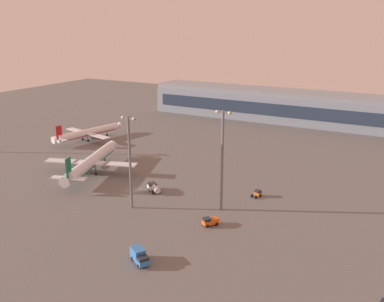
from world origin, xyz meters
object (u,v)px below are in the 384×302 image
airplane_far_stand (91,162)px  maintenance_van (210,221)px  catering_truck (139,256)px  fuel_truck (154,187)px  apron_light_east (130,157)px  pushback_tug (258,193)px  apron_light_central (222,155)px  airplane_mid_apron (88,133)px

airplane_far_stand → maintenance_van: bearing=-35.5°
catering_truck → fuel_truck: 41.01m
airplane_far_stand → apron_light_east: bearing=-48.5°
pushback_tug → apron_light_central: bearing=-93.4°
maintenance_van → apron_light_east: apron_light_east is taller
catering_truck → pushback_tug: (9.23, 47.59, -0.51)m
airplane_far_stand → apron_light_central: bearing=-25.1°
fuel_truck → apron_light_east: (1.34, -13.10, 13.76)m
airplane_far_stand → catering_truck: bearing=-58.0°
catering_truck → pushback_tug: bearing=-160.3°
airplane_mid_apron → maintenance_van: 98.14m
catering_truck → apron_light_central: size_ratio=0.21×
maintenance_van → catering_truck: 24.07m
maintenance_van → apron_light_east: bearing=38.5°
apron_light_east → fuel_truck: bearing=95.9°
airplane_mid_apron → fuel_truck: bearing=-19.9°
airplane_mid_apron → catering_truck: 107.49m
airplane_mid_apron → maintenance_van: (85.43, -48.24, -2.30)m
apron_light_east → catering_truck: bearing=-49.9°
fuel_truck → apron_light_central: 28.15m
maintenance_van → airplane_mid_apron: bearing=6.8°
fuel_truck → pushback_tug: (29.56, 11.96, -0.30)m
airplane_mid_apron → maintenance_van: airplane_mid_apron is taller
fuel_truck → apron_light_east: bearing=-139.2°
catering_truck → airplane_mid_apron: bearing=-101.2°
pushback_tug → maintenance_van: bearing=-80.3°
catering_truck → apron_light_central: 37.00m
airplane_mid_apron → pushback_tug: 92.52m
airplane_far_stand → apron_light_east: (30.01, -16.81, 11.05)m
airplane_far_stand → apron_light_central: 54.24m
airplane_mid_apron → apron_light_east: apron_light_east is taller
apron_light_central → pushback_tug: bearing=67.8°
catering_truck → pushback_tug: 48.47m
catering_truck → maintenance_van: bearing=-162.2°
fuel_truck → apron_light_central: apron_light_central is taller
fuel_truck → pushback_tug: 31.89m
airplane_far_stand → apron_light_central: size_ratio=1.44×
maintenance_van → fuel_truck: (-25.70, 12.16, 0.19)m
fuel_truck → apron_light_east: size_ratio=0.24×
pushback_tug → apron_light_east: (-28.21, -25.07, 14.06)m
fuel_truck → apron_light_east: apron_light_east is taller
pushback_tug → catering_truck: bearing=-82.2°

